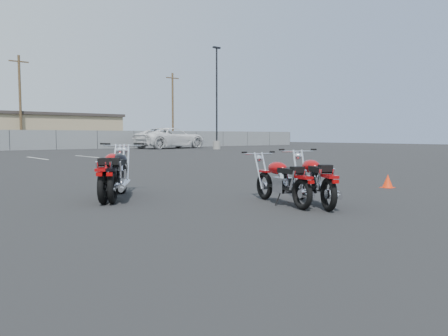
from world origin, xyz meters
TOP-DOWN VIEW (x-y plane):
  - ground at (0.00, 0.00)m, footprint 120.00×120.00m
  - motorcycle_front_red at (-1.59, 2.16)m, footprint 1.74×2.16m
  - motorcycle_second_black at (-1.46, 2.09)m, footprint 1.68×2.18m
  - motorcycle_third_red at (0.63, -0.66)m, footprint 0.97×2.01m
  - motorcycle_rear_red at (1.06, -1.09)m, footprint 1.46×2.02m
  - training_cone_near at (2.24, 0.65)m, footprint 0.27×0.27m
  - training_cone_far at (4.67, -0.50)m, footprint 0.28×0.28m
  - light_pole_east at (20.09, 26.17)m, footprint 0.80×0.70m
  - tan_building_east at (10.00, 44.00)m, footprint 14.40×9.40m
  - utility_pole_c at (6.00, 39.00)m, footprint 1.80×0.24m
  - utility_pole_d at (24.00, 40.00)m, footprint 1.80×0.24m
  - white_van at (18.28, 31.41)m, footprint 4.38×9.00m

SIDE VIEW (x-z plane):
  - ground at x=0.00m, z-range 0.00..0.00m
  - training_cone_near at x=2.24m, z-range 0.00..0.33m
  - training_cone_far at x=4.67m, z-range 0.00..0.34m
  - motorcycle_third_red at x=0.63m, z-range -0.04..0.95m
  - motorcycle_rear_red at x=1.06m, z-range -0.05..1.00m
  - motorcycle_second_black at x=-1.46m, z-range -0.05..1.10m
  - motorcycle_front_red at x=-1.59m, z-range -0.05..1.10m
  - white_van at x=18.28m, z-range 0.00..3.30m
  - tan_building_east at x=10.00m, z-range 0.01..3.71m
  - light_pole_east at x=20.09m, z-range -2.34..7.23m
  - utility_pole_c at x=6.00m, z-range 0.19..9.19m
  - utility_pole_d at x=24.00m, z-range 0.19..9.19m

